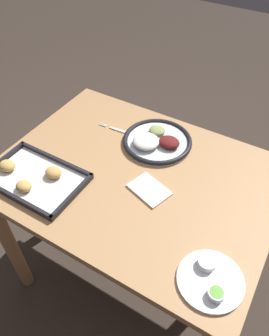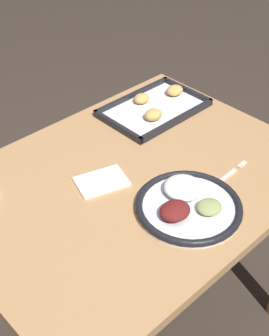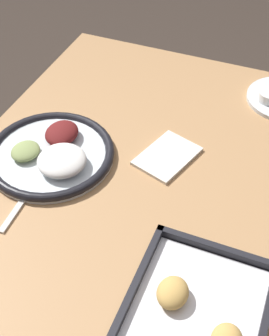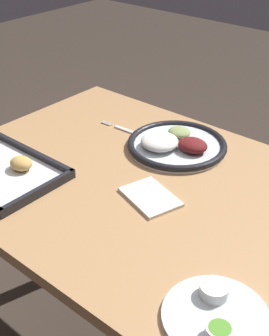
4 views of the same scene
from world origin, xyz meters
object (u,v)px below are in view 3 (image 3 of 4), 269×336
(fork, at_px, (16,211))
(napkin, at_px, (167,156))
(dinner_plate, at_px, (52,153))
(baking_tray, at_px, (188,336))

(fork, bearing_deg, napkin, 136.28)
(dinner_plate, distance_m, napkin, 0.25)
(dinner_plate, bearing_deg, fork, 2.78)
(baking_tray, xyz_separation_m, napkin, (-0.38, -0.17, -0.01))
(napkin, bearing_deg, fork, -41.01)
(baking_tray, relative_size, napkin, 2.15)
(fork, distance_m, baking_tray, 0.41)
(dinner_plate, height_order, baking_tray, dinner_plate)
(baking_tray, height_order, napkin, baking_tray)
(dinner_plate, relative_size, fork, 1.44)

